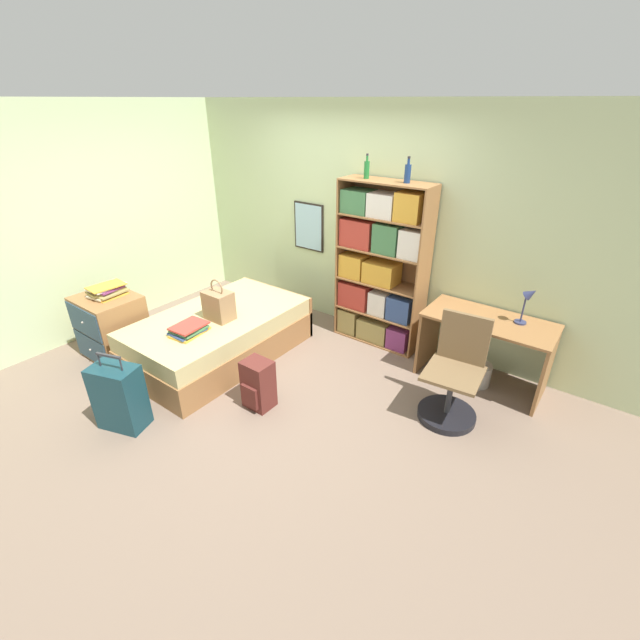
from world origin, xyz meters
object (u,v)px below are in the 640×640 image
at_px(bookcase, 379,269).
at_px(bottle_green, 367,169).
at_px(suitcase, 119,397).
at_px(desk, 486,338).
at_px(bottle_brown, 408,173).
at_px(book_stack_on_bed, 189,329).
at_px(bed, 221,335).
at_px(dresser, 112,326).
at_px(magazine_pile_on_dresser, 107,290).
at_px(desk_lamp, 529,299).
at_px(handbag, 219,305).
at_px(backpack, 258,385).
at_px(waste_bin, 478,374).
at_px(desk_chair, 452,387).

relative_size(bookcase, bottle_green, 7.55).
xyz_separation_m(suitcase, desk, (2.29, 2.54, 0.20)).
distance_m(bottle_brown, desk, 1.79).
distance_m(book_stack_on_bed, bookcase, 2.13).
bearing_deg(bottle_green, bed, -126.79).
bearing_deg(dresser, bottle_brown, 40.21).
bearing_deg(suitcase, dresser, 152.22).
relative_size(magazine_pile_on_dresser, bottle_green, 1.60).
bearing_deg(bottle_brown, desk_lamp, -1.15).
bearing_deg(magazine_pile_on_dresser, bottle_green, 44.81).
bearing_deg(bottle_brown, bottle_green, -178.27).
height_order(handbag, bookcase, bookcase).
bearing_deg(bed, bottle_green, 53.21).
relative_size(suitcase, bottle_brown, 2.95).
bearing_deg(desk_lamp, dresser, -151.69).
bearing_deg(bed, bookcase, 48.01).
bearing_deg(desk_lamp, handbag, -152.90).
xyz_separation_m(backpack, waste_bin, (1.53, 1.57, -0.12)).
xyz_separation_m(bed, book_stack_on_bed, (0.10, -0.46, 0.30)).
relative_size(suitcase, desk, 0.61).
height_order(magazine_pile_on_dresser, desk, magazine_pile_on_dresser).
xyz_separation_m(book_stack_on_bed, suitcase, (0.10, -0.86, -0.26)).
relative_size(bed, handbag, 4.31).
bearing_deg(bookcase, handbag, -128.43).
bearing_deg(waste_bin, desk_chair, -94.40).
relative_size(dresser, bottle_green, 2.87).
bearing_deg(dresser, book_stack_on_bed, 12.67).
bearing_deg(bottle_green, desk, -3.97).
distance_m(bottle_brown, backpack, 2.49).
bearing_deg(waste_bin, suitcase, -132.78).
bearing_deg(bottle_brown, handbag, -134.03).
bearing_deg(bookcase, book_stack_on_bed, -121.44).
relative_size(bed, magazine_pile_on_dresser, 4.93).
xyz_separation_m(bed, waste_bin, (2.50, 1.16, -0.14)).
height_order(magazine_pile_on_dresser, bottle_green, bottle_green).
bearing_deg(desk_lamp, book_stack_on_bed, -146.39).
bearing_deg(magazine_pile_on_dresser, suitcase, -29.42).
height_order(handbag, desk, handbag).
height_order(suitcase, magazine_pile_on_dresser, magazine_pile_on_dresser).
relative_size(bookcase, backpack, 3.85).
height_order(bottle_green, waste_bin, bottle_green).
relative_size(bookcase, bottle_brown, 7.46).
bearing_deg(book_stack_on_bed, bottle_green, 63.57).
bearing_deg(handbag, bottle_brown, 45.97).
height_order(bed, suitcase, suitcase).
height_order(handbag, suitcase, handbag).
relative_size(bottle_brown, desk_chair, 0.26).
distance_m(bed, backpack, 1.06).
bearing_deg(dresser, handbag, 31.22).
bearing_deg(handbag, suitcase, -85.21).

